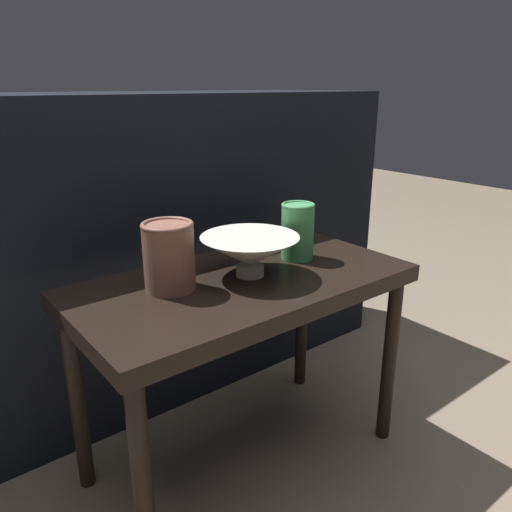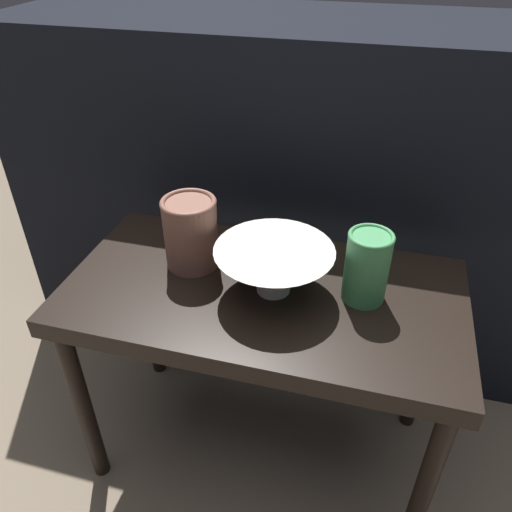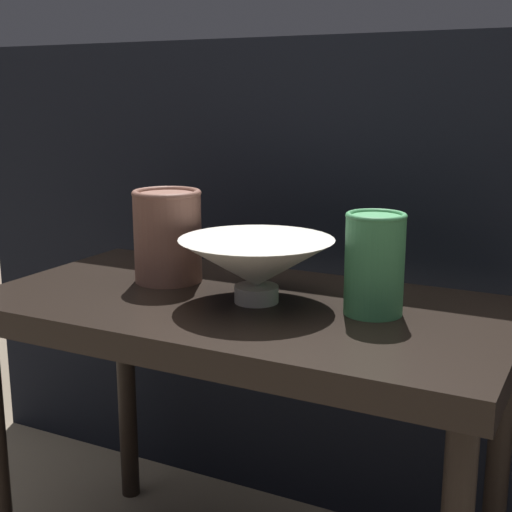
{
  "view_description": "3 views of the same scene",
  "coord_description": "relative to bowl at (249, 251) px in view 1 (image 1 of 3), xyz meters",
  "views": [
    {
      "loc": [
        -0.63,
        -0.85,
        0.92
      ],
      "look_at": [
        0.02,
        -0.02,
        0.56
      ],
      "focal_mm": 35.0,
      "sensor_mm": 36.0,
      "label": 1
    },
    {
      "loc": [
        0.18,
        -0.74,
        1.11
      ],
      "look_at": [
        -0.01,
        -0.01,
        0.59
      ],
      "focal_mm": 35.0,
      "sensor_mm": 36.0,
      "label": 2
    },
    {
      "loc": [
        0.47,
        -0.89,
        0.8
      ],
      "look_at": [
        0.01,
        0.02,
        0.57
      ],
      "focal_mm": 50.0,
      "sensor_mm": 36.0,
      "label": 3
    }
  ],
  "objects": [
    {
      "name": "bowl",
      "position": [
        0.0,
        0.0,
        0.0
      ],
      "size": [
        0.23,
        0.23,
        0.09
      ],
      "color": "silver",
      "rests_on": "table"
    },
    {
      "name": "ground_plane",
      "position": [
        -0.02,
        -0.0,
        -0.56
      ],
      "size": [
        8.0,
        8.0,
        0.0
      ],
      "primitive_type": "plane",
      "color": "#7F705B"
    },
    {
      "name": "vase_textured_left",
      "position": [
        -0.18,
        0.04,
        0.02
      ],
      "size": [
        0.11,
        0.11,
        0.15
      ],
      "color": "brown",
      "rests_on": "table"
    },
    {
      "name": "vase_colorful_right",
      "position": [
        0.17,
        0.02,
        0.01
      ],
      "size": [
        0.08,
        0.08,
        0.14
      ],
      "color": "#47995B",
      "rests_on": "table"
    },
    {
      "name": "table",
      "position": [
        -0.02,
        -0.0,
        -0.12
      ],
      "size": [
        0.78,
        0.4,
        0.5
      ],
      "color": "black",
      "rests_on": "ground_plane"
    },
    {
      "name": "couch_backdrop",
      "position": [
        -0.02,
        0.54,
        -0.11
      ],
      "size": [
        1.62,
        0.5,
        0.9
      ],
      "color": "black",
      "rests_on": "ground_plane"
    }
  ]
}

